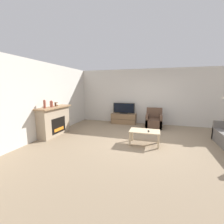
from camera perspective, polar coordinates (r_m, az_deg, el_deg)
name	(u,v)px	position (r m, az deg, el deg)	size (l,w,h in m)	color
ground_plane	(144,141)	(5.30, 11.99, -10.74)	(24.00, 24.00, 0.00)	#89755B
wall_back	(149,97)	(7.62, 14.05, 5.64)	(12.00, 0.06, 2.70)	beige
wall_left	(53,99)	(6.36, -21.60, 4.61)	(0.06, 12.00, 2.70)	beige
fireplace	(54,121)	(6.10, -21.15, -3.09)	(0.51, 1.54, 1.09)	tan
mantel_vase_left	(45,104)	(5.64, -24.30, 2.73)	(0.08, 0.08, 0.30)	#994C3D
mantel_vase_centre_left	(51,104)	(5.91, -22.08, 2.86)	(0.11, 0.11, 0.25)	#994C3D
mantel_clock	(56,104)	(6.12, -20.47, 2.80)	(0.08, 0.11, 0.15)	brown
tv_stand	(124,119)	(7.59, 4.49, -2.49)	(1.22, 0.53, 0.50)	brown
tv	(124,109)	(7.50, 4.53, 1.24)	(1.07, 0.18, 0.53)	black
armchair	(154,121)	(7.06, 15.65, -3.42)	(0.70, 0.76, 0.88)	brown
coffee_table	(145,132)	(4.90, 12.31, -7.64)	(0.93, 0.56, 0.45)	#CCB289
remote	(149,131)	(4.81, 13.77, -7.09)	(0.06, 0.15, 0.02)	black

